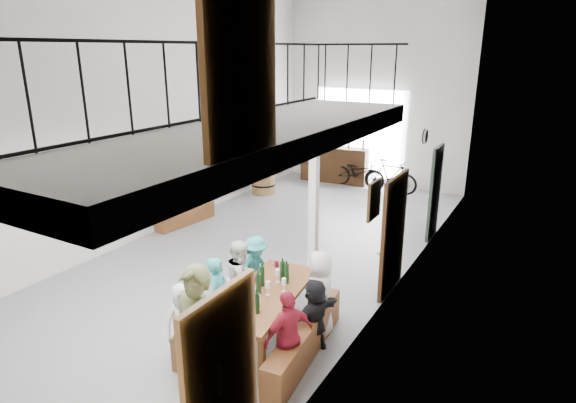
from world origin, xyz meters
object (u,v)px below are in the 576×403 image
Objects in this scene: bicycle_near at (358,173)px; bench_inner at (227,318)px; host_standing at (198,344)px; oak_barrel at (263,176)px; side_bench at (185,215)px; serving_counter at (335,164)px; tasting_table at (266,298)px.

bench_inner is at bearing -165.49° from bicycle_near.
host_standing reaches higher than bicycle_near.
host_standing is at bearing -61.95° from oak_barrel.
side_bench is (-3.59, 3.19, -0.02)m from bench_inner.
bicycle_near is (2.34, 4.93, 0.22)m from side_bench.
serving_counter is 1.14× the size of host_standing.
bench_inner is at bearing 178.44° from tasting_table.
tasting_table is 2.07× the size of oak_barrel.
serving_counter reaches higher than bench_inner.
bench_inner is at bearing -61.65° from oak_barrel.
tasting_table reaches higher than bench_inner.
side_bench is at bearing 160.41° from bicycle_near.
bench_inner is 1.73m from host_standing.
oak_barrel is 8.70m from host_standing.
bench_inner is at bearing 116.00° from host_standing.
oak_barrel reaches higher than tasting_table.
tasting_table is 1.01× the size of serving_counter.
side_bench is 0.93× the size of bicycle_near.
side_bench is at bearing 133.51° from bench_inner.
host_standing is 1.06× the size of bicycle_near.
bicycle_near is at bearing 100.90° from host_standing.
bicycle_near is at bearing 64.64° from side_bench.
bicycle_near is (-1.89, 8.06, -0.26)m from tasting_table.
oak_barrel is (-3.37, 6.25, 0.25)m from bench_inner.
bench_inner is 8.22m from bicycle_near.
host_standing is at bearing -68.08° from bench_inner.
tasting_table is 1.21× the size of bicycle_near.
side_bench is 5.46m from bicycle_near.
side_bench is 6.35m from host_standing.
tasting_table is at bearing 92.30° from host_standing.
host_standing is (0.72, -1.43, 0.65)m from bench_inner.
serving_counter reaches higher than side_bench.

